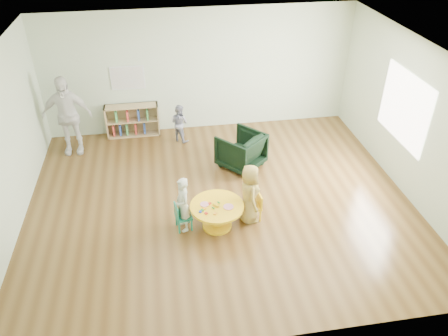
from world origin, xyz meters
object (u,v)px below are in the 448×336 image
object	(u,v)px
activity_table	(217,212)
bookshelf	(132,120)
child_left	(183,205)
adult_caretaker	(67,116)
toddler	(180,123)
kid_chair_left	(181,216)
armchair	(241,150)
child_right	(250,194)
kid_chair_right	(255,206)

from	to	relation	value
activity_table	bookshelf	xyz separation A→B (m)	(-1.46, 3.55, 0.05)
activity_table	child_left	distance (m)	0.60
activity_table	adult_caretaker	world-z (taller)	adult_caretaker
bookshelf	toddler	distance (m)	1.16
kid_chair_left	adult_caretaker	size ratio (longest dim) A/B	0.29
armchair	adult_caretaker	size ratio (longest dim) A/B	0.47
activity_table	child_right	bearing A→B (deg)	9.68
armchair	adult_caretaker	bearing A→B (deg)	-59.67
child_left	toddler	world-z (taller)	child_left
kid_chair_left	adult_caretaker	xyz separation A→B (m)	(-2.14, 2.93, 0.60)
kid_chair_left	armchair	distance (m)	2.25
kid_chair_right	toddler	world-z (taller)	toddler
child_left	kid_chair_right	bearing A→B (deg)	77.61
toddler	adult_caretaker	size ratio (longest dim) A/B	0.50
activity_table	toddler	world-z (taller)	toddler
toddler	adult_caretaker	bearing A→B (deg)	44.73
adult_caretaker	bookshelf	bearing A→B (deg)	26.07
kid_chair_left	child_right	distance (m)	1.21
child_left	activity_table	bearing A→B (deg)	70.01
armchair	kid_chair_left	bearing A→B (deg)	10.93
kid_chair_right	adult_caretaker	world-z (taller)	adult_caretaker
bookshelf	child_right	world-z (taller)	child_right
armchair	child_left	size ratio (longest dim) A/B	0.81
activity_table	armchair	size ratio (longest dim) A/B	1.11
child_left	child_right	size ratio (longest dim) A/B	0.91
kid_chair_left	toddler	size ratio (longest dim) A/B	0.57
kid_chair_right	child_left	world-z (taller)	child_left
activity_table	child_left	world-z (taller)	child_left
bookshelf	child_left	xyz separation A→B (m)	(0.89, -3.50, 0.14)
activity_table	adult_caretaker	size ratio (longest dim) A/B	0.52
bookshelf	adult_caretaker	distance (m)	1.49
armchair	activity_table	bearing A→B (deg)	25.66
kid_chair_right	kid_chair_left	bearing A→B (deg)	87.55
kid_chair_right	armchair	world-z (taller)	armchair
kid_chair_right	adult_caretaker	bearing A→B (deg)	44.53
activity_table	toddler	bearing A→B (deg)	97.18
kid_chair_left	kid_chair_right	distance (m)	1.28
kid_chair_right	child_left	bearing A→B (deg)	87.60
bookshelf	toddler	world-z (taller)	toddler
armchair	child_right	world-z (taller)	child_right
child_right	toddler	distance (m)	3.15
kid_chair_right	bookshelf	bearing A→B (deg)	26.37
child_left	child_right	xyz separation A→B (m)	(1.14, 0.05, 0.05)
kid_chair_left	activity_table	bearing A→B (deg)	77.13
kid_chair_left	child_left	world-z (taller)	child_left
child_left	child_right	distance (m)	1.14
bookshelf	child_right	xyz separation A→B (m)	(2.03, -3.45, 0.19)
kid_chair_left	armchair	size ratio (longest dim) A/B	0.61
child_right	adult_caretaker	xyz separation A→B (m)	(-3.31, 2.88, 0.32)
activity_table	bookshelf	size ratio (longest dim) A/B	0.76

